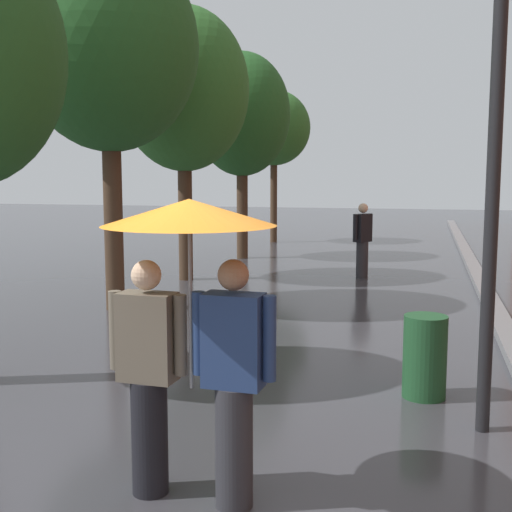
{
  "coord_description": "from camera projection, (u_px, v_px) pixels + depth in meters",
  "views": [
    {
      "loc": [
        2.05,
        -3.92,
        2.27
      ],
      "look_at": [
        0.21,
        3.19,
        1.35
      ],
      "focal_mm": 45.93,
      "sensor_mm": 36.0,
      "label": 1
    }
  ],
  "objects": [
    {
      "name": "couple_under_umbrella",
      "position": [
        190.0,
        298.0,
        4.44
      ],
      "size": [
        1.22,
        1.18,
        2.11
      ],
      "color": "black",
      "rests_on": "ground"
    },
    {
      "name": "street_lamp_post",
      "position": [
        495.0,
        140.0,
        5.52
      ],
      "size": [
        0.24,
        0.24,
        4.38
      ],
      "color": "black",
      "rests_on": "ground"
    },
    {
      "name": "street_tree_4",
      "position": [
        274.0,
        129.0,
        21.49
      ],
      "size": [
        2.4,
        2.4,
        5.0
      ],
      "color": "#473323",
      "rests_on": "ground"
    },
    {
      "name": "kerb_strip",
      "position": [
        481.0,
        283.0,
        13.36
      ],
      "size": [
        0.3,
        36.0,
        0.12
      ],
      "primitive_type": "cube",
      "color": "slate",
      "rests_on": "ground"
    },
    {
      "name": "pedestrian_walking_midground",
      "position": [
        362.0,
        240.0,
        14.22
      ],
      "size": [
        0.4,
        0.51,
        1.64
      ],
      "color": "#2D2D33",
      "rests_on": "ground"
    },
    {
      "name": "street_tree_1",
      "position": [
        109.0,
        48.0,
        10.54
      ],
      "size": [
        2.91,
        2.91,
        6.0
      ],
      "color": "#473323",
      "rests_on": "ground"
    },
    {
      "name": "street_tree_3",
      "position": [
        242.0,
        115.0,
        17.33
      ],
      "size": [
        2.56,
        2.56,
        5.47
      ],
      "color": "#473323",
      "rests_on": "ground"
    },
    {
      "name": "litter_bin",
      "position": [
        425.0,
        357.0,
        6.66
      ],
      "size": [
        0.44,
        0.44,
        0.85
      ],
      "primitive_type": "cylinder",
      "color": "#1E4C28",
      "rests_on": "ground"
    },
    {
      "name": "street_tree_2",
      "position": [
        184.0,
        90.0,
        13.68
      ],
      "size": [
        2.75,
        2.75,
        5.74
      ],
      "color": "#473323",
      "rests_on": "ground"
    },
    {
      "name": "ground_plane",
      "position": [
        113.0,
        502.0,
        4.56
      ],
      "size": [
        80.0,
        80.0,
        0.0
      ],
      "primitive_type": "plane",
      "color": "#38383D"
    }
  ]
}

